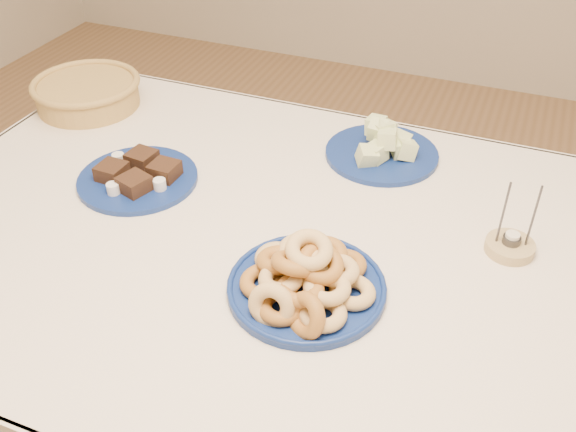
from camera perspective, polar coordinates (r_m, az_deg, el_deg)
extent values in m
cylinder|color=brown|center=(2.07, -13.43, 0.52)|extent=(0.06, 0.06, 0.72)
cube|color=silver|center=(1.28, 0.83, -2.67)|extent=(1.70, 1.10, 0.02)
cube|color=silver|center=(1.79, 7.22, 4.64)|extent=(1.70, 0.01, 0.28)
cylinder|color=navy|center=(1.17, 1.66, -6.44)|extent=(0.33, 0.33, 0.01)
torus|color=navy|center=(1.16, 1.67, -6.17)|extent=(0.33, 0.33, 0.01)
torus|color=tan|center=(1.14, 5.73, -6.75)|extent=(0.09, 0.09, 0.03)
torus|color=brown|center=(1.19, 5.01, -4.37)|extent=(0.12, 0.12, 0.03)
torus|color=brown|center=(1.21, 2.15, -3.19)|extent=(0.12, 0.12, 0.03)
torus|color=tan|center=(1.20, -1.00, -3.79)|extent=(0.08, 0.08, 0.03)
torus|color=brown|center=(1.15, -2.26, -5.90)|extent=(0.09, 0.10, 0.04)
torus|color=brown|center=(1.11, -0.61, -8.03)|extent=(0.11, 0.11, 0.03)
torus|color=tan|center=(1.10, 3.11, -8.63)|extent=(0.09, 0.08, 0.03)
torus|color=tan|center=(1.14, 4.30, -4.81)|extent=(0.12, 0.12, 0.03)
torus|color=brown|center=(1.17, 3.31, -3.45)|extent=(0.10, 0.10, 0.04)
torus|color=tan|center=(1.18, 1.12, -3.05)|extent=(0.10, 0.10, 0.03)
torus|color=brown|center=(1.16, -0.78, -3.94)|extent=(0.12, 0.12, 0.04)
torus|color=tan|center=(1.12, -0.56, -5.46)|extent=(0.12, 0.12, 0.04)
torus|color=brown|center=(1.10, 1.09, -6.52)|extent=(0.09, 0.09, 0.03)
torus|color=tan|center=(1.11, 3.48, -6.29)|extent=(0.12, 0.12, 0.03)
torus|color=brown|center=(1.11, 2.90, -4.26)|extent=(0.12, 0.12, 0.06)
torus|color=tan|center=(1.14, 1.69, -2.96)|extent=(0.09, 0.08, 0.04)
torus|color=brown|center=(1.11, 0.57, -4.26)|extent=(0.10, 0.10, 0.06)
torus|color=tan|center=(1.10, 1.89, -3.03)|extent=(0.12, 0.12, 0.05)
torus|color=tan|center=(1.09, -1.46, -7.98)|extent=(0.09, 0.05, 0.09)
torus|color=brown|center=(1.07, 1.59, -8.87)|extent=(0.10, 0.09, 0.09)
cylinder|color=navy|center=(1.55, 8.32, 5.49)|extent=(0.32, 0.32, 0.01)
cube|color=#C3D687|center=(1.53, 10.43, 5.83)|extent=(0.06, 0.06, 0.05)
cube|color=#C3D687|center=(1.53, 8.46, 7.47)|extent=(0.06, 0.06, 0.05)
cube|color=#C3D687|center=(1.49, 7.05, 5.33)|extent=(0.07, 0.06, 0.06)
cube|color=#C3D687|center=(1.60, 8.59, 7.66)|extent=(0.06, 0.07, 0.05)
cube|color=#C3D687|center=(1.53, 8.57, 7.52)|extent=(0.06, 0.05, 0.05)
cube|color=#C3D687|center=(1.53, 10.05, 5.97)|extent=(0.06, 0.06, 0.04)
cube|color=#C3D687|center=(1.55, 9.94, 6.51)|extent=(0.05, 0.04, 0.05)
cube|color=#C3D687|center=(1.50, 7.86, 5.62)|extent=(0.06, 0.06, 0.05)
cube|color=#C3D687|center=(1.53, 7.98, 7.57)|extent=(0.04, 0.05, 0.05)
cube|color=#C3D687|center=(1.50, 8.83, 6.75)|extent=(0.05, 0.05, 0.05)
cube|color=#C3D687|center=(1.55, 7.83, 7.96)|extent=(0.05, 0.05, 0.04)
cylinder|color=navy|center=(1.49, -13.20, 3.22)|extent=(0.31, 0.31, 0.01)
cube|color=black|center=(1.48, -15.38, 3.84)|extent=(0.06, 0.06, 0.03)
cube|color=black|center=(1.43, -13.51, 2.81)|extent=(0.07, 0.07, 0.03)
cube|color=black|center=(1.51, -12.85, 4.99)|extent=(0.07, 0.07, 0.03)
cube|color=black|center=(1.46, -10.92, 4.02)|extent=(0.06, 0.06, 0.03)
cylinder|color=white|center=(1.54, -14.85, 4.96)|extent=(0.03, 0.03, 0.02)
cylinder|color=white|center=(1.43, -15.28, 2.37)|extent=(0.03, 0.03, 0.02)
cylinder|color=white|center=(1.42, -11.34, 2.78)|extent=(0.03, 0.03, 0.02)
cylinder|color=olive|center=(1.83, -17.38, 10.25)|extent=(0.35, 0.35, 0.07)
torus|color=olive|center=(1.82, -17.58, 11.21)|extent=(0.38, 0.38, 0.02)
cylinder|color=tan|center=(1.32, 19.10, -2.62)|extent=(0.11, 0.11, 0.02)
cylinder|color=#3F3E43|center=(1.31, 19.26, -2.00)|extent=(0.04, 0.04, 0.01)
cylinder|color=silver|center=(1.30, 19.35, -1.63)|extent=(0.03, 0.03, 0.01)
cylinder|color=#3F3E43|center=(1.27, 18.60, 0.29)|extent=(0.01, 0.01, 0.14)
cylinder|color=#3F3E43|center=(1.28, 21.00, -0.02)|extent=(0.01, 0.01, 0.14)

